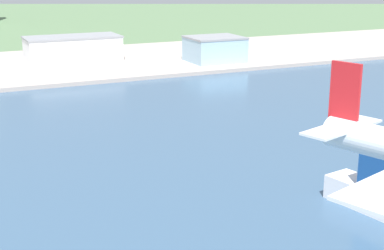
% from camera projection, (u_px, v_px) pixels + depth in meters
% --- Properties ---
extents(ground_plane, '(2400.00, 2400.00, 0.00)m').
position_uv_depth(ground_plane, '(104.00, 150.00, 217.18)').
color(ground_plane, '#587650').
extents(water_bay, '(840.00, 360.00, 0.15)m').
position_uv_depth(water_bay, '(163.00, 209.00, 164.71)').
color(water_bay, '#385675').
rests_on(water_bay, ground).
extents(industrial_pier, '(840.00, 140.00, 2.50)m').
position_uv_depth(industrial_pier, '(23.00, 67.00, 382.91)').
color(industrial_pier, '#AB9F97').
rests_on(industrial_pier, ground).
extents(warehouse_main, '(64.98, 30.72, 17.01)m').
position_uv_depth(warehouse_main, '(73.00, 48.00, 400.11)').
color(warehouse_main, white).
rests_on(warehouse_main, industrial_pier).
extents(warehouse_annex, '(36.45, 31.65, 17.12)m').
position_uv_depth(warehouse_annex, '(215.00, 49.00, 396.58)').
color(warehouse_annex, '#99BCD1').
rests_on(warehouse_annex, industrial_pier).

